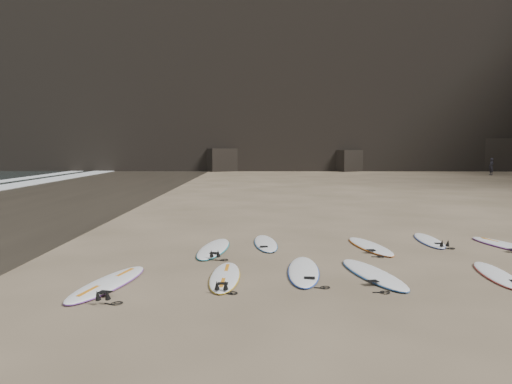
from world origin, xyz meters
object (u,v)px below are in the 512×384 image
surfboard_2 (303,270)px  surfboard_8 (429,240)px  surfboard_3 (373,273)px  surfboard_7 (370,246)px  surfboard_9 (507,245)px  surfboard_0 (108,283)px  surfboard_1 (225,276)px  person_a (491,167)px  surfboard_4 (497,274)px  surfboard_5 (214,248)px  surfboard_6 (266,243)px

surfboard_2 → surfboard_8: 5.28m
surfboard_3 → surfboard_7: (0.59, 2.93, -0.00)m
surfboard_3 → surfboard_9: 5.29m
surfboard_0 → surfboard_9: surfboard_0 is taller
surfboard_7 → surfboard_1: bearing=-150.4°
surfboard_2 → person_a: bearing=64.5°
surfboard_4 → surfboard_2: bearing=-178.5°
surfboard_3 → surfboard_9: (4.33, 3.04, -0.00)m
person_a → surfboard_3: bearing=-37.9°
surfboard_9 → person_a: 37.35m
surfboard_1 → surfboard_2: 1.73m
surfboard_3 → surfboard_2: bearing=156.8°
surfboard_8 → surfboard_4: bearing=-85.5°
surfboard_5 → surfboard_6: bearing=35.4°
surfboard_0 → person_a: size_ratio=1.72×
surfboard_4 → person_a: person_a is taller
surfboard_0 → surfboard_8: surfboard_0 is taller
surfboard_0 → surfboard_3: bearing=20.8°
surfboard_8 → surfboard_3: bearing=-120.3°
surfboard_7 → surfboard_3: bearing=-112.3°
surfboard_3 → person_a: person_a is taller
surfboard_2 → surfboard_8: (3.91, 3.55, -0.01)m
surfboard_0 → surfboard_6: 5.17m
surfboard_0 → surfboard_5: bearing=74.9°
surfboard_7 → surfboard_2: bearing=-138.0°
surfboard_4 → surfboard_6: 5.88m
surfboard_6 → surfboard_2: bearing=-80.3°
surfboard_4 → surfboard_9: size_ratio=0.88×
surfboard_1 → person_a: person_a is taller
surfboard_0 → surfboard_2: surfboard_0 is taller
surfboard_9 → surfboard_7: bearing=165.5°
surfboard_0 → surfboard_9: (9.69, 3.79, -0.00)m
surfboard_4 → person_a: size_ratio=1.43×
surfboard_5 → surfboard_0: bearing=-111.6°
surfboard_9 → person_a: person_a is taller
surfboard_5 → surfboard_8: bearing=17.7°
surfboard_6 → surfboard_9: surfboard_9 is taller
surfboard_2 → surfboard_9: bearing=30.1°
surfboard_4 → surfboard_6: bearing=150.3°
surfboard_0 → surfboard_4: surfboard_0 is taller
surfboard_4 → surfboard_5: size_ratio=0.85×
surfboard_7 → surfboard_4: bearing=-66.9°
surfboard_1 → surfboard_2: surfboard_2 is taller
surfboard_8 → surfboard_6: bearing=-171.8°
surfboard_6 → person_a: bearing=52.8°
surfboard_1 → surfboard_8: surfboard_1 is taller
surfboard_1 → surfboard_7: (3.70, 3.16, 0.00)m
surfboard_6 → surfboard_4: bearing=-39.4°
surfboard_8 → surfboard_0: bearing=-147.1°
surfboard_7 → surfboard_8: (1.88, 0.87, -0.00)m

